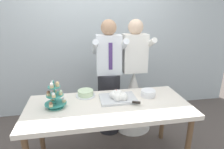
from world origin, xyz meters
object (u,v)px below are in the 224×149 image
at_px(round_cake, 86,93).
at_px(person_bride, 133,93).
at_px(cupcake_stand, 55,97).
at_px(person_groom, 109,85).
at_px(plate_stack, 148,93).
at_px(dessert_table, 109,111).
at_px(main_cake_tray, 118,96).

bearing_deg(round_cake, person_bride, 29.01).
relative_size(cupcake_stand, person_bride, 0.18).
height_order(round_cake, person_groom, person_groom).
bearing_deg(round_cake, plate_stack, -10.69).
distance_m(cupcake_stand, plate_stack, 1.08).
relative_size(round_cake, person_bride, 0.14).
xyz_separation_m(dessert_table, person_bride, (0.49, 0.68, -0.12)).
bearing_deg(plate_stack, dessert_table, -164.66).
relative_size(plate_stack, person_groom, 0.11).
relative_size(plate_stack, person_bride, 0.11).
relative_size(round_cake, person_groom, 0.14).
bearing_deg(main_cake_tray, dessert_table, -140.84).
xyz_separation_m(dessert_table, person_groom, (0.11, 0.66, 0.05)).
bearing_deg(main_cake_tray, person_bride, 58.26).
xyz_separation_m(round_cake, person_groom, (0.35, 0.38, -0.06)).
relative_size(dessert_table, plate_stack, 10.05).
height_order(main_cake_tray, person_bride, person_bride).
relative_size(dessert_table, round_cake, 7.50).
bearing_deg(person_groom, cupcake_stand, -138.29).
relative_size(plate_stack, round_cake, 0.75).
bearing_deg(main_cake_tray, round_cake, 154.86).
relative_size(dessert_table, person_groom, 1.08).
distance_m(main_cake_tray, plate_stack, 0.38).
bearing_deg(plate_stack, round_cake, 169.31).
bearing_deg(cupcake_stand, round_cake, 34.90).
height_order(dessert_table, cupcake_stand, cupcake_stand).
height_order(dessert_table, plate_stack, plate_stack).
height_order(cupcake_stand, main_cake_tray, cupcake_stand).
bearing_deg(plate_stack, main_cake_tray, -175.02).
xyz_separation_m(cupcake_stand, round_cake, (0.33, 0.23, -0.09)).
height_order(dessert_table, person_bride, person_bride).
distance_m(cupcake_stand, person_bride, 1.27).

